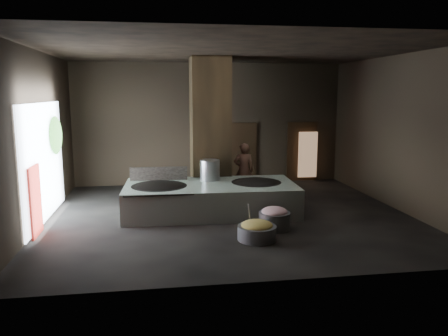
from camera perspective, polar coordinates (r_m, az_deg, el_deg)
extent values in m
cube|color=black|center=(12.45, 0.67, -6.31)|extent=(10.00, 9.00, 0.10)
cube|color=black|center=(12.02, 0.71, 15.27)|extent=(10.00, 9.00, 0.10)
cube|color=black|center=(16.51, -1.89, 5.78)|extent=(10.00, 0.10, 4.50)
cube|color=black|center=(7.60, 6.28, 1.01)|extent=(10.00, 0.10, 4.50)
cube|color=black|center=(12.26, -23.35, 3.59)|extent=(0.10, 9.00, 4.50)
cube|color=black|center=(13.77, 21.96, 4.28)|extent=(0.10, 9.00, 4.50)
cube|color=black|center=(13.85, -1.82, 5.01)|extent=(1.20, 1.20, 4.50)
cube|color=#B1C4B2|center=(12.54, -1.77, -3.97)|extent=(4.93, 2.50, 0.84)
cube|color=black|center=(12.46, -1.78, -2.21)|extent=(4.73, 2.27, 0.03)
ellipsoid|color=black|center=(12.33, -8.46, -2.74)|extent=(1.53, 1.53, 0.42)
cylinder|color=black|center=(12.32, -8.47, -2.42)|extent=(1.56, 1.56, 0.05)
ellipsoid|color=black|center=(12.75, 4.23, -2.25)|extent=(1.42, 1.42, 0.40)
cylinder|color=black|center=(12.73, 4.24, -1.94)|extent=(1.45, 1.45, 0.05)
cylinder|color=#AFB1B7|center=(12.94, -1.86, -0.34)|extent=(0.59, 0.59, 0.63)
cube|color=black|center=(13.06, -8.51, -0.79)|extent=(1.68, 0.13, 0.42)
imported|color=brown|center=(14.33, 2.60, -0.29)|extent=(0.71, 0.52, 1.79)
cylinder|color=slate|center=(10.36, 4.32, -8.43)|extent=(0.93, 0.93, 0.34)
ellipsoid|color=#93AB52|center=(10.31, 4.34, -7.47)|extent=(0.75, 0.75, 0.23)
cylinder|color=#AFB1B7|center=(10.36, 3.35, -6.21)|extent=(0.17, 0.34, 0.65)
cylinder|color=slate|center=(11.17, 6.59, -6.85)|extent=(0.80, 0.80, 0.44)
ellipsoid|color=#BE7281|center=(11.10, 6.62, -5.70)|extent=(0.66, 0.66, 0.25)
cube|color=black|center=(16.71, 2.26, 1.86)|extent=(1.18, 0.08, 2.38)
cube|color=#8C6647|center=(16.80, 2.16, 1.73)|extent=(0.84, 0.04, 2.00)
cube|color=black|center=(17.33, 10.08, 2.00)|extent=(1.18, 0.08, 2.38)
cube|color=#8C6647|center=(17.14, 10.87, 1.72)|extent=(0.75, 0.04, 1.77)
cube|color=white|center=(12.50, -22.47, 0.75)|extent=(0.04, 4.20, 3.10)
cube|color=maroon|center=(11.39, -23.41, -3.99)|extent=(0.05, 0.90, 1.70)
ellipsoid|color=#194714|center=(13.47, -21.13, 4.01)|extent=(0.28, 1.10, 1.10)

